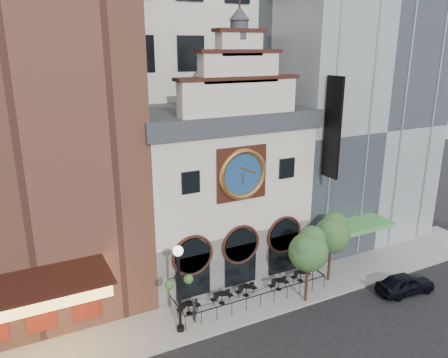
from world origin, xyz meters
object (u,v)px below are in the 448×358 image
Objects in this scene: bistro_2 at (246,290)px; tree_right at (332,232)px; bistro_1 at (222,297)px; pedestrian at (195,310)px; bistro_0 at (189,307)px; bistro_3 at (279,284)px; lamppost at (179,280)px; bistro_4 at (301,275)px; tree_left at (309,249)px; car_right at (405,283)px.

tree_right reaches higher than bistro_2.
pedestrian reaches higher than bistro_1.
bistro_3 is (6.72, -0.21, 0.00)m from bistro_0.
bistro_2 is 0.28× the size of lamppost.
bistro_2 is at bearing -68.29° from pedestrian.
pedestrian is (-6.69, -0.65, 0.31)m from bistro_3.
bistro_1 is at bearing 179.83° from bistro_4.
bistro_4 is at bearing -75.54° from pedestrian.
bistro_0 is 2.41m from bistro_1.
bistro_4 is at bearing -0.17° from bistro_1.
bistro_1 is 1.90m from bistro_2.
tree_right reaches higher than pedestrian.
lamppost is 1.09× the size of tree_right.
tree_left is at bearing -155.63° from tree_right.
bistro_2 is 4.51m from bistro_4.
bistro_2 is (4.30, 0.14, 0.00)m from bistro_0.
tree_left reaches higher than car_right.
tree_right is (3.15, 1.43, -0.05)m from tree_left.
lamppost reaches higher than bistro_1.
bistro_1 is 0.28× the size of lamppost.
bistro_1 is 1.00× the size of bistro_3.
bistro_1 and bistro_3 have the same top height.
lamppost is (-1.11, -1.37, 2.98)m from bistro_0.
bistro_1 is (2.40, 0.08, 0.00)m from bistro_0.
bistro_2 is 0.31× the size of tree_left.
pedestrian is 0.28× the size of lamppost.
tree_right is (6.47, -0.84, 3.26)m from bistro_2.
bistro_0 is at bearing -179.59° from bistro_4.
pedestrian is at bearing 82.26° from car_right.
bistro_3 is 0.31× the size of tree_right.
pedestrian is (-8.78, -0.92, 0.31)m from bistro_4.
bistro_0 is 0.28× the size of lamppost.
bistro_0 is at bearing -178.08° from bistro_2.
bistro_3 is 5.23m from tree_right.
bistro_3 is 8.46m from lamppost.
bistro_3 is at bearing 173.11° from tree_right.
tree_left is (8.73, -0.76, 0.34)m from lamppost.
lamppost reaches higher than car_right.
tree_left reaches higher than bistro_4.
car_right is 14.86m from pedestrian.
bistro_0 is 1.02× the size of pedestrian.
car_right is 16.12m from lamppost.
car_right is at bearing -44.71° from tree_right.
bistro_1 is at bearing 176.17° from bistro_3.
bistro_1 is at bearing 157.08° from tree_left.
pedestrian is 11.14m from tree_right.
pedestrian reaches higher than bistro_0.
car_right is 0.76× the size of lamppost.
bistro_3 is 1.02× the size of pedestrian.
tree_left reaches higher than pedestrian.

